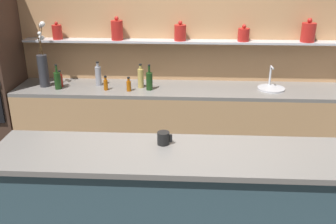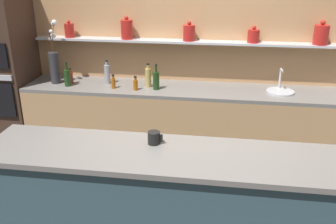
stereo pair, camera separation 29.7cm
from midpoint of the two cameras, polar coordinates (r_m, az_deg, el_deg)
name	(u,v)px [view 2 (the right image)]	position (r m, az deg, el deg)	size (l,w,h in m)	color
back_wall_unit	(196,48)	(4.51, 6.24, 9.59)	(5.20, 0.28, 2.60)	tan
back_counter_unit	(185,125)	(4.43, 4.55, -2.05)	(3.73, 0.62, 0.92)	tan
island_counter	(171,213)	(2.89, 3.58, -15.26)	(2.72, 0.61, 1.02)	#334C56
oven_tower	(4,68)	(4.87, -22.17, 6.27)	(0.64, 0.64, 2.16)	#3D281E
flower_vase	(54,63)	(4.54, -15.13, 7.22)	(0.13, 0.16, 0.73)	#2D2D33
sink_fixture	(280,90)	(4.34, 18.63, 3.12)	(0.30, 0.30, 0.25)	#B7B7BC
bottle_wine_0	(67,77)	(4.43, -13.23, 5.15)	(0.07, 0.07, 0.28)	#193814
bottle_sauce_1	(136,84)	(4.18, -2.94, 4.21)	(0.05, 0.05, 0.16)	#9E4C0A
bottle_spirit_2	(148,77)	(4.27, -1.05, 5.31)	(0.07, 0.07, 0.27)	tan
bottle_sauce_3	(71,77)	(4.51, -12.82, 5.17)	(0.06, 0.06, 0.19)	maroon
bottle_spirit_4	(107,74)	(4.43, -7.35, 5.78)	(0.07, 0.07, 0.28)	gray
bottle_sauce_5	(113,82)	(4.26, -6.36, 4.47)	(0.05, 0.05, 0.16)	#9E4C0A
bottle_wine_6	(156,80)	(4.19, 0.22, 4.84)	(0.07, 0.07, 0.29)	#193814
coffee_mug	(154,138)	(2.72, 0.98, -4.01)	(0.11, 0.09, 0.09)	black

